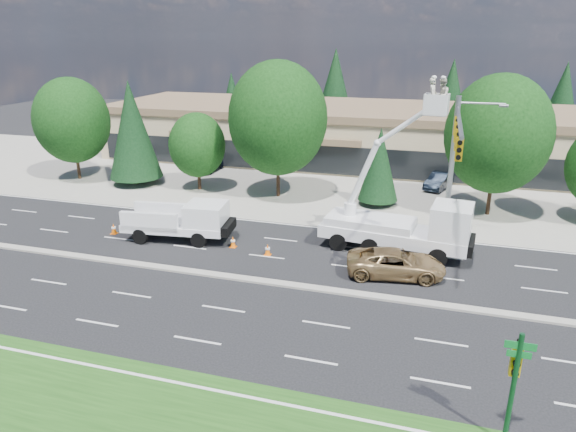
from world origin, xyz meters
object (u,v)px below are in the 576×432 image
(signal_mast, at_px, (455,153))
(utility_pickup, at_px, (183,224))
(bucket_truck, at_px, (406,219))
(minivan, at_px, (396,263))
(street_sign_pole, at_px, (514,376))

(signal_mast, relative_size, utility_pickup, 1.50)
(signal_mast, distance_m, utility_pickup, 16.96)
(bucket_truck, bearing_deg, signal_mast, 28.07)
(signal_mast, xyz_separation_m, utility_pickup, (-15.96, -2.78, -5.03))
(minivan, bearing_deg, street_sign_pole, -167.06)
(signal_mast, height_order, utility_pickup, signal_mast)
(street_sign_pole, relative_size, minivan, 0.76)
(street_sign_pole, bearing_deg, signal_mast, 97.27)
(street_sign_pole, distance_m, utility_pickup, 21.99)
(street_sign_pole, distance_m, bucket_truck, 15.15)
(utility_pickup, xyz_separation_m, bucket_truck, (13.62, 1.86, 1.11))
(signal_mast, bearing_deg, bucket_truck, -158.42)
(signal_mast, relative_size, street_sign_pole, 2.54)
(utility_pickup, relative_size, bucket_truck, 0.65)
(street_sign_pole, xyz_separation_m, utility_pickup, (-17.93, 12.66, -1.42))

